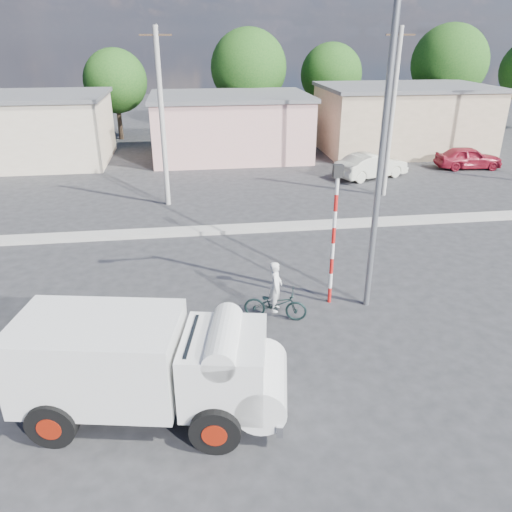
{
  "coord_description": "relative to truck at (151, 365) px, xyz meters",
  "views": [
    {
      "loc": [
        -0.94,
        -11.7,
        7.73
      ],
      "look_at": [
        1.02,
        2.42,
        1.3
      ],
      "focal_mm": 35.0,
      "sensor_mm": 36.0,
      "label": 1
    }
  ],
  "objects": [
    {
      "name": "streetlight",
      "position": [
        6.09,
        4.03,
        3.67
      ],
      "size": [
        2.34,
        0.22,
        9.0
      ],
      "color": "slate",
      "rests_on": "ground"
    },
    {
      "name": "car_red",
      "position": [
        18.11,
        19.42,
        -0.63
      ],
      "size": [
        4.04,
        1.87,
        1.34
      ],
      "primitive_type": "imported",
      "rotation": [
        0.0,
        0.0,
        1.5
      ],
      "color": "maroon",
      "rests_on": "ground"
    },
    {
      "name": "utility_poles",
      "position": [
        5.2,
        14.83,
        2.77
      ],
      "size": [
        35.4,
        0.24,
        8.0
      ],
      "color": "#99968E",
      "rests_on": "ground"
    },
    {
      "name": "cyclist",
      "position": [
        3.31,
        3.59,
        -0.54
      ],
      "size": [
        0.51,
        0.64,
        1.52
      ],
      "primitive_type": "imported",
      "rotation": [
        0.0,
        0.0,
        1.28
      ],
      "color": "white",
      "rests_on": "ground"
    },
    {
      "name": "median",
      "position": [
        1.95,
        10.83,
        -1.22
      ],
      "size": [
        40.0,
        0.8,
        0.16
      ],
      "primitive_type": "cube",
      "color": "#99968E",
      "rests_on": "ground"
    },
    {
      "name": "truck",
      "position": [
        0.0,
        0.0,
        0.0
      ],
      "size": [
        5.95,
        3.09,
        2.34
      ],
      "rotation": [
        0.0,
        0.0,
        -0.19
      ],
      "color": "black",
      "rests_on": "ground"
    },
    {
      "name": "tree_row",
      "position": [
        9.4,
        31.36,
        3.66
      ],
      "size": [
        51.24,
        7.43,
        8.42
      ],
      "color": "#38281E",
      "rests_on": "ground"
    },
    {
      "name": "building_row",
      "position": [
        3.05,
        24.83,
        0.84
      ],
      "size": [
        37.8,
        7.3,
        4.44
      ],
      "color": "#C9B498",
      "rests_on": "ground"
    },
    {
      "name": "car_cream",
      "position": [
        11.46,
        18.15,
        -0.59
      ],
      "size": [
        4.55,
        2.89,
        1.42
      ],
      "primitive_type": "imported",
      "rotation": [
        0.0,
        0.0,
        1.92
      ],
      "color": "beige",
      "rests_on": "ground"
    },
    {
      "name": "bicycle",
      "position": [
        3.31,
        3.59,
        -0.81
      ],
      "size": [
        1.95,
        1.14,
        0.97
      ],
      "primitive_type": "imported",
      "rotation": [
        0.0,
        0.0,
        1.28
      ],
      "color": "black",
      "rests_on": "ground"
    },
    {
      "name": "traffic_pole",
      "position": [
        5.15,
        4.33,
        1.3
      ],
      "size": [
        0.28,
        0.18,
        4.36
      ],
      "color": "red",
      "rests_on": "ground"
    },
    {
      "name": "ground_plane",
      "position": [
        1.95,
        2.83,
        -1.3
      ],
      "size": [
        120.0,
        120.0,
        0.0
      ],
      "primitive_type": "plane",
      "color": "#262629",
      "rests_on": "ground"
    }
  ]
}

